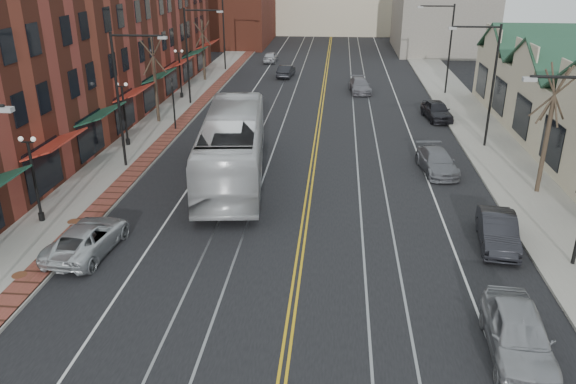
% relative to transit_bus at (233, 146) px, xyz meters
% --- Properties ---
extents(ground, '(160.00, 160.00, 0.00)m').
position_rel_transit_bus_xyz_m(ground, '(4.53, -14.86, -1.95)').
color(ground, black).
rests_on(ground, ground).
extents(sidewalk_left, '(4.00, 120.00, 0.15)m').
position_rel_transit_bus_xyz_m(sidewalk_left, '(-7.47, 5.14, -1.87)').
color(sidewalk_left, gray).
rests_on(sidewalk_left, ground).
extents(sidewalk_right, '(4.00, 120.00, 0.15)m').
position_rel_transit_bus_xyz_m(sidewalk_right, '(16.53, 5.14, -1.87)').
color(sidewalk_right, gray).
rests_on(sidewalk_right, ground).
extents(building_left, '(10.00, 50.00, 11.00)m').
position_rel_transit_bus_xyz_m(building_left, '(-14.47, 12.14, 3.55)').
color(building_left, brown).
rests_on(building_left, ground).
extents(backdrop_mid, '(22.00, 14.00, 9.00)m').
position_rel_transit_bus_xyz_m(backdrop_mid, '(4.53, 70.14, 2.55)').
color(backdrop_mid, beige).
rests_on(backdrop_mid, ground).
extents(backdrop_right, '(12.00, 16.00, 11.00)m').
position_rel_transit_bus_xyz_m(backdrop_right, '(19.53, 50.14, 3.55)').
color(backdrop_right, slate).
rests_on(backdrop_right, ground).
extents(streetlight_l_1, '(3.33, 0.25, 8.00)m').
position_rel_transit_bus_xyz_m(streetlight_l_1, '(-6.52, 1.14, 3.08)').
color(streetlight_l_1, black).
rests_on(streetlight_l_1, sidewalk_left).
extents(streetlight_l_2, '(3.33, 0.25, 8.00)m').
position_rel_transit_bus_xyz_m(streetlight_l_2, '(-6.52, 17.14, 3.08)').
color(streetlight_l_2, black).
rests_on(streetlight_l_2, sidewalk_left).
extents(streetlight_l_3, '(3.33, 0.25, 8.00)m').
position_rel_transit_bus_xyz_m(streetlight_l_3, '(-6.52, 33.14, 3.08)').
color(streetlight_l_3, black).
rests_on(streetlight_l_3, sidewalk_left).
extents(streetlight_r_1, '(3.33, 0.25, 8.00)m').
position_rel_transit_bus_xyz_m(streetlight_r_1, '(15.58, 7.14, 3.08)').
color(streetlight_r_1, black).
rests_on(streetlight_r_1, sidewalk_right).
extents(streetlight_r_2, '(3.33, 0.25, 8.00)m').
position_rel_transit_bus_xyz_m(streetlight_r_2, '(15.58, 23.14, 3.08)').
color(streetlight_r_2, black).
rests_on(streetlight_r_2, sidewalk_right).
extents(lamppost_l_1, '(0.84, 0.28, 4.27)m').
position_rel_transit_bus_xyz_m(lamppost_l_1, '(-8.27, -6.86, 0.26)').
color(lamppost_l_1, black).
rests_on(lamppost_l_1, sidewalk_left).
extents(lamppost_l_2, '(0.84, 0.28, 4.27)m').
position_rel_transit_bus_xyz_m(lamppost_l_2, '(-8.27, 5.14, 0.26)').
color(lamppost_l_2, black).
rests_on(lamppost_l_2, sidewalk_left).
extents(lamppost_l_3, '(0.84, 0.28, 4.27)m').
position_rel_transit_bus_xyz_m(lamppost_l_3, '(-8.27, 19.14, 0.26)').
color(lamppost_l_3, black).
rests_on(lamppost_l_3, sidewalk_left).
extents(tree_left_near, '(1.78, 1.37, 6.48)m').
position_rel_transit_bus_xyz_m(tree_left_near, '(-7.97, 11.14, 1.57)').
color(tree_left_near, '#382B21').
rests_on(tree_left_near, sidewalk_left).
extents(tree_left_far, '(1.66, 1.28, 6.02)m').
position_rel_transit_bus_xyz_m(tree_left_far, '(-7.97, 27.14, 1.33)').
color(tree_left_far, '#382B21').
rests_on(tree_left_far, sidewalk_left).
extents(tree_right_mid, '(1.90, 1.46, 6.93)m').
position_rel_transit_bus_xyz_m(tree_right_mid, '(17.03, -0.86, 1.80)').
color(tree_right_mid, '#382B21').
rests_on(tree_right_mid, sidewalk_right).
extents(manhole_mid, '(0.60, 0.60, 0.02)m').
position_rel_transit_bus_xyz_m(manhole_mid, '(-6.67, -11.86, -1.79)').
color(manhole_mid, '#592D19').
rests_on(manhole_mid, sidewalk_left).
extents(manhole_far, '(0.60, 0.60, 0.02)m').
position_rel_transit_bus_xyz_m(manhole_far, '(-6.67, -6.86, -1.79)').
color(manhole_far, '#592D19').
rests_on(manhole_far, sidewalk_left).
extents(traffic_signal, '(0.18, 0.15, 3.80)m').
position_rel_transit_bus_xyz_m(traffic_signal, '(-6.07, 9.14, 0.40)').
color(traffic_signal, black).
rests_on(traffic_signal, sidewalk_left).
extents(transit_bus, '(4.84, 14.26, 3.89)m').
position_rel_transit_bus_xyz_m(transit_bus, '(0.00, 0.00, 0.00)').
color(transit_bus, silver).
rests_on(transit_bus, ground).
extents(parked_suv, '(2.62, 5.01, 1.34)m').
position_rel_transit_bus_xyz_m(parked_suv, '(-4.77, -9.47, -1.27)').
color(parked_suv, silver).
rests_on(parked_suv, ground).
extents(parked_car_a, '(2.26, 4.89, 1.62)m').
position_rel_transit_bus_xyz_m(parked_car_a, '(12.03, -14.91, -1.14)').
color(parked_car_a, '#989A9F').
rests_on(parked_car_a, ground).
extents(parked_car_b, '(2.02, 4.48, 1.43)m').
position_rel_transit_bus_xyz_m(parked_car_b, '(13.30, -7.20, -1.23)').
color(parked_car_b, black).
rests_on(parked_car_b, ground).
extents(parked_car_c, '(2.38, 4.76, 1.33)m').
position_rel_transit_bus_xyz_m(parked_car_c, '(12.03, 2.09, -1.28)').
color(parked_car_c, slate).
rests_on(parked_car_c, ground).
extents(parked_car_d, '(2.31, 4.55, 1.49)m').
position_rel_transit_bus_xyz_m(parked_car_d, '(13.83, 14.07, -1.20)').
color(parked_car_d, black).
rests_on(parked_car_d, ground).
extents(distant_car_left, '(1.79, 4.05, 1.29)m').
position_rel_transit_bus_xyz_m(distant_car_left, '(0.29, 29.95, -1.30)').
color(distant_car_left, black).
rests_on(distant_car_left, ground).
extents(distant_car_right, '(2.27, 4.66, 1.31)m').
position_rel_transit_bus_xyz_m(distant_car_right, '(8.00, 23.27, -1.29)').
color(distant_car_right, slate).
rests_on(distant_car_right, ground).
extents(distant_car_far, '(1.63, 3.87, 1.31)m').
position_rel_transit_bus_xyz_m(distant_car_far, '(-2.44, 38.79, -1.29)').
color(distant_car_far, '#B2B4BA').
rests_on(distant_car_far, ground).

